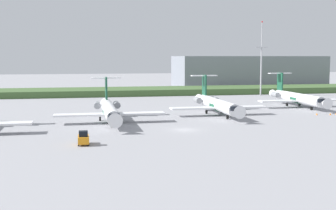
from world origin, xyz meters
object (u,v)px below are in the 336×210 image
regional_jet_third (216,104)px  regional_jet_second (109,110)px  safety_cone_front_marker (317,114)px  baggage_tug (83,138)px  safety_cone_rear_marker (336,113)px  regional_jet_fourth (297,97)px  antenna_mast (261,65)px  safety_cone_mid_marker (330,114)px

regional_jet_third → regional_jet_second: bearing=-165.2°
safety_cone_front_marker → regional_jet_third: bearing=166.1°
baggage_tug → safety_cone_rear_marker: size_ratio=5.82×
regional_jet_third → safety_cone_rear_marker: regional_jet_third is taller
regional_jet_fourth → baggage_tug: 71.69m
regional_jet_second → baggage_tug: (-5.61, -23.70, -1.53)m
regional_jet_fourth → safety_cone_front_marker: size_ratio=56.36×
regional_jet_fourth → antenna_mast: size_ratio=1.19×
regional_jet_fourth → baggage_tug: size_ratio=9.69×
regional_jet_second → antenna_mast: antenna_mast is taller
regional_jet_third → safety_cone_mid_marker: regional_jet_third is taller
antenna_mast → safety_cone_rear_marker: (-2.80, -51.14, -10.47)m
regional_jet_fourth → antenna_mast: antenna_mast is taller
baggage_tug → safety_cone_front_marker: size_ratio=5.82×
safety_cone_front_marker → safety_cone_rear_marker: 5.02m
regional_jet_third → baggage_tug: 43.75m
baggage_tug → antenna_mast: bearing=50.7°
regional_jet_fourth → safety_cone_mid_marker: regional_jet_fourth is taller
antenna_mast → regional_jet_second: bearing=-137.2°
safety_cone_rear_marker → regional_jet_fourth: bearing=94.2°
regional_jet_second → safety_cone_mid_marker: bearing=0.6°
regional_jet_second → safety_cone_rear_marker: size_ratio=56.36×
safety_cone_front_marker → regional_jet_second: bearing=-178.7°
safety_cone_mid_marker → safety_cone_front_marker: bearing=169.6°
safety_cone_front_marker → baggage_tug: bearing=-155.4°
regional_jet_fourth → safety_cone_front_marker: regional_jet_fourth is taller
regional_jet_fourth → safety_cone_mid_marker: (-0.62, -17.79, -2.26)m
regional_jet_second → antenna_mast: bearing=42.8°
regional_jet_third → safety_cone_front_marker: bearing=-13.9°
regional_jet_third → safety_cone_mid_marker: (26.10, -6.26, -2.26)m
regional_jet_second → baggage_tug: bearing=-103.3°
regional_jet_third → safety_cone_mid_marker: bearing=-13.5°
safety_cone_mid_marker → regional_jet_second: bearing=-179.4°
regional_jet_third → baggage_tug: regional_jet_third is taller
safety_cone_mid_marker → antenna_mast: bearing=84.8°
regional_jet_second → safety_cone_mid_marker: regional_jet_second is taller
regional_jet_second → regional_jet_third: 26.61m
antenna_mast → safety_cone_front_marker: antenna_mast is taller
safety_cone_front_marker → safety_cone_rear_marker: same height
safety_cone_front_marker → safety_cone_rear_marker: size_ratio=1.00×
regional_jet_third → regional_jet_fourth: size_ratio=1.00×
baggage_tug → safety_cone_mid_marker: size_ratio=5.82×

